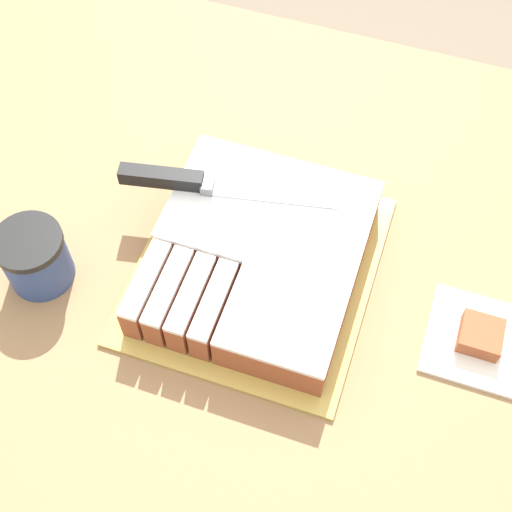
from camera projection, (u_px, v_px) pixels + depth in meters
ground_plane at (231, 479)px, 1.76m from camera, size 8.00×8.00×0.00m
countertop at (223, 413)px, 1.35m from camera, size 1.40×1.10×0.95m
cake_board at (256, 269)px, 0.96m from camera, size 0.31×0.34×0.01m
cake at (259, 254)px, 0.94m from camera, size 0.27×0.30×0.06m
knife at (187, 181)px, 0.95m from camera, size 0.30×0.08×0.02m
coffee_cup at (35, 258)px, 0.93m from camera, size 0.09×0.09×0.09m
paper_napkin at (477, 341)px, 0.91m from camera, size 0.13×0.13×0.01m
brownie at (481, 335)px, 0.90m from camera, size 0.05×0.05×0.02m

